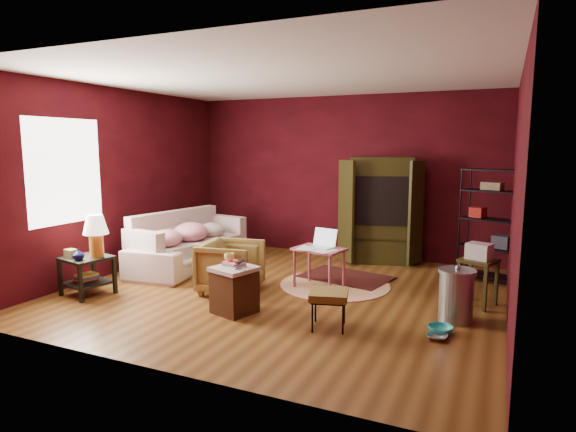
% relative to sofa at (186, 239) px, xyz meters
% --- Properties ---
extents(room, '(5.54, 5.04, 2.84)m').
position_rel_sofa_xyz_m(room, '(1.94, -0.62, 0.96)').
color(room, brown).
rests_on(room, ground).
extents(sofa, '(0.93, 2.33, 0.89)m').
position_rel_sofa_xyz_m(sofa, '(0.00, 0.00, 0.00)').
color(sofa, '#BDA7A4').
rests_on(sofa, ground).
extents(armchair, '(0.79, 0.83, 0.76)m').
position_rel_sofa_xyz_m(armchair, '(1.37, -0.89, -0.07)').
color(armchair, black).
rests_on(armchair, ground).
extents(pet_bowl_steel, '(0.21, 0.07, 0.21)m').
position_rel_sofa_xyz_m(pet_bowl_steel, '(4.09, -1.41, -0.34)').
color(pet_bowl_steel, silver).
rests_on(pet_bowl_steel, ground).
extents(pet_bowl_turquoise, '(0.27, 0.17, 0.25)m').
position_rel_sofa_xyz_m(pet_bowl_turquoise, '(4.10, -1.23, -0.32)').
color(pet_bowl_turquoise, '#27BAB8').
rests_on(pet_bowl_turquoise, ground).
extents(vase, '(0.15, 0.15, 0.14)m').
position_rel_sofa_xyz_m(vase, '(-0.23, -1.93, 0.13)').
color(vase, '#0D1245').
rests_on(vase, side_table).
extents(mug, '(0.12, 0.09, 0.12)m').
position_rel_sofa_xyz_m(mug, '(1.75, -1.55, 0.22)').
color(mug, '#F0E475').
rests_on(mug, hamper).
extents(side_table, '(0.63, 0.63, 1.06)m').
position_rel_sofa_xyz_m(side_table, '(-0.22, -1.72, 0.19)').
color(side_table, black).
rests_on(side_table, ground).
extents(sofa_cushions, '(1.11, 2.06, 0.82)m').
position_rel_sofa_xyz_m(sofa_cushions, '(0.02, -0.04, -0.04)').
color(sofa_cushions, '#BDA7A4').
rests_on(sofa_cushions, sofa).
extents(hamper, '(0.56, 0.56, 0.63)m').
position_rel_sofa_xyz_m(hamper, '(1.82, -1.56, -0.16)').
color(hamper, '#472510').
rests_on(hamper, ground).
extents(footstool, '(0.49, 0.49, 0.41)m').
position_rel_sofa_xyz_m(footstool, '(2.98, -1.56, -0.09)').
color(footstool, black).
rests_on(footstool, ground).
extents(rug_round, '(1.99, 1.99, 0.01)m').
position_rel_sofa_xyz_m(rug_round, '(2.53, -0.03, -0.44)').
color(rug_round, beige).
rests_on(rug_round, ground).
extents(rug_oriental, '(1.40, 1.08, 0.01)m').
position_rel_sofa_xyz_m(rug_oriental, '(2.55, 0.40, -0.43)').
color(rug_oriental, '#511815').
rests_on(rug_oriental, ground).
extents(laptop_desk, '(0.73, 0.61, 0.81)m').
position_rel_sofa_xyz_m(laptop_desk, '(2.37, -0.22, 0.06)').
color(laptop_desk, '#B75366').
rests_on(laptop_desk, ground).
extents(tv_armoire, '(1.33, 0.95, 1.75)m').
position_rel_sofa_xyz_m(tv_armoire, '(2.77, 1.59, 0.47)').
color(tv_armoire, '#2F290D').
rests_on(tv_armoire, ground).
extents(wire_shelving, '(0.86, 0.58, 1.62)m').
position_rel_sofa_xyz_m(wire_shelving, '(4.48, 1.09, 0.45)').
color(wire_shelving, black).
rests_on(wire_shelving, ground).
extents(small_stand, '(0.50, 0.50, 0.78)m').
position_rel_sofa_xyz_m(small_stand, '(4.39, -0.12, 0.14)').
color(small_stand, '#2F290D').
rests_on(small_stand, ground).
extents(trash_can, '(0.47, 0.47, 0.64)m').
position_rel_sofa_xyz_m(trash_can, '(4.20, -0.79, -0.14)').
color(trash_can, '#A2A7AA').
rests_on(trash_can, ground).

